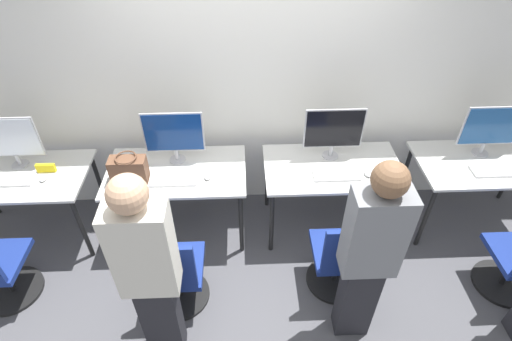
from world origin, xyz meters
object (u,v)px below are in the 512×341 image
at_px(person_right, 369,254).
at_px(monitor_far_right, 491,128).
at_px(monitor_right, 334,131).
at_px(mouse_left, 208,177).
at_px(office_chair_right, 340,261).
at_px(mouse_far_left, 43,178).
at_px(keyboard_far_left, 10,180).
at_px(monitor_far_left, 9,139).
at_px(person_left, 149,271).
at_px(mouse_right, 368,174).
at_px(keyboard_far_right, 494,171).
at_px(keyboard_left, 174,180).
at_px(monitor_left, 174,135).
at_px(keyboard_right, 336,175).
at_px(office_chair_left, 175,276).
at_px(handbag, 129,169).

bearing_deg(person_right, monitor_far_right, 41.59).
bearing_deg(monitor_far_right, monitor_right, 179.28).
bearing_deg(mouse_left, office_chair_right, -29.91).
bearing_deg(mouse_far_left, keyboard_far_left, -178.38).
bearing_deg(monitor_far_left, keyboard_far_left, -90.00).
height_order(mouse_far_left, person_left, person_left).
relative_size(mouse_right, keyboard_far_right, 0.23).
bearing_deg(keyboard_left, person_left, -90.49).
distance_m(monitor_left, office_chair_right, 1.74).
bearing_deg(mouse_right, mouse_left, 179.13).
relative_size(keyboard_right, keyboard_far_right, 1.00).
xyz_separation_m(keyboard_far_left, mouse_right, (3.04, -0.05, 0.01)).
height_order(monitor_right, keyboard_right, monitor_right).
xyz_separation_m(monitor_left, keyboard_far_right, (2.76, -0.29, -0.27)).
xyz_separation_m(keyboard_right, person_right, (0.01, -0.96, 0.15)).
bearing_deg(monitor_far_right, person_right, -138.41).
bearing_deg(monitor_far_left, person_right, -23.89).
relative_size(monitor_far_right, keyboard_far_right, 1.31).
xyz_separation_m(office_chair_right, monitor_far_right, (1.41, 0.85, 0.67)).
bearing_deg(person_right, mouse_right, 74.34).
distance_m(mouse_far_left, person_left, 1.57).
bearing_deg(office_chair_left, monitor_far_right, 19.16).
height_order(keyboard_far_left, office_chair_left, office_chair_left).
bearing_deg(monitor_right, mouse_right, -45.53).
distance_m(mouse_left, person_left, 1.12).
relative_size(keyboard_left, person_right, 0.24).
distance_m(mouse_left, monitor_far_right, 2.50).
distance_m(mouse_far_left, handbag, 0.75).
distance_m(keyboard_far_left, monitor_far_right, 4.16).
xyz_separation_m(mouse_far_left, monitor_left, (1.11, 0.22, 0.26)).
xyz_separation_m(keyboard_left, monitor_far_right, (2.76, 0.27, 0.27)).
relative_size(monitor_far_left, monitor_far_right, 1.00).
relative_size(monitor_far_left, mouse_far_left, 5.75).
relative_size(monitor_far_left, keyboard_far_right, 1.31).
height_order(mouse_far_left, keyboard_far_right, mouse_far_left).
height_order(monitor_far_left, handbag, monitor_far_left).
distance_m(mouse_far_left, person_right, 2.70).
xyz_separation_m(mouse_left, person_left, (-0.29, -1.07, 0.17)).
xyz_separation_m(person_left, monitor_right, (1.39, 1.33, 0.09)).
bearing_deg(monitor_far_right, keyboard_far_left, -177.05).
height_order(keyboard_left, office_chair_left, office_chair_left).
distance_m(keyboard_far_left, mouse_left, 1.66).
relative_size(monitor_right, handbag, 1.72).
relative_size(mouse_left, person_right, 0.05).
bearing_deg(mouse_right, monitor_far_right, 13.34).
xyz_separation_m(person_left, office_chair_right, (1.36, 0.46, -0.57)).
distance_m(monitor_far_left, handbag, 1.06).
bearing_deg(monitor_right, keyboard_left, -168.31).
relative_size(person_right, handbag, 5.48).
height_order(monitor_left, person_left, person_left).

